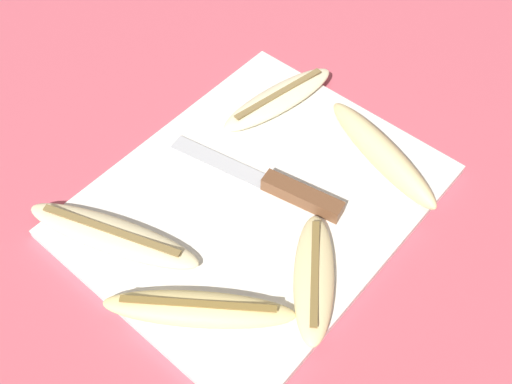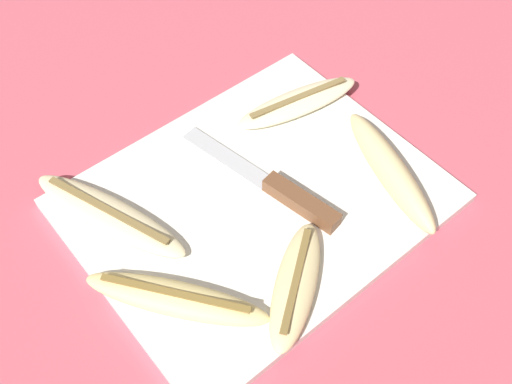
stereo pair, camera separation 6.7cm
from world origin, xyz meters
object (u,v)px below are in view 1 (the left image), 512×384
(knife, at_px, (285,189))
(banana_cream_curved, at_px, (112,235))
(banana_golden_short, at_px, (199,309))
(banana_mellow_near, at_px, (382,153))
(banana_bright_far, at_px, (279,99))
(banana_ripe_center, at_px, (314,277))

(knife, distance_m, banana_cream_curved, 0.20)
(knife, relative_size, banana_golden_short, 1.26)
(banana_golden_short, distance_m, banana_mellow_near, 0.28)
(knife, bearing_deg, banana_cream_curved, 138.73)
(banana_golden_short, xyz_separation_m, banana_cream_curved, (0.00, 0.13, -0.00))
(banana_mellow_near, bearing_deg, banana_bright_far, 90.60)
(banana_bright_far, distance_m, banana_mellow_near, 0.15)
(banana_mellow_near, distance_m, banana_ripe_center, 0.18)
(banana_ripe_center, bearing_deg, banana_cream_curved, 117.10)
(banana_cream_curved, xyz_separation_m, banana_mellow_near, (0.28, -0.16, 0.01))
(banana_bright_far, bearing_deg, knife, -137.45)
(banana_bright_far, bearing_deg, banana_ripe_center, -132.62)
(banana_bright_far, bearing_deg, banana_golden_short, -155.37)
(banana_cream_curved, height_order, banana_mellow_near, banana_mellow_near)
(knife, distance_m, banana_mellow_near, 0.12)
(banana_bright_far, xyz_separation_m, banana_mellow_near, (0.00, -0.15, 0.01))
(knife, bearing_deg, banana_mellow_near, -38.43)
(knife, xyz_separation_m, banana_mellow_near, (0.11, -0.06, 0.01))
(knife, relative_size, banana_cream_curved, 1.08)
(banana_bright_far, xyz_separation_m, banana_cream_curved, (-0.28, 0.00, 0.00))
(knife, distance_m, banana_ripe_center, 0.12)
(banana_golden_short, bearing_deg, knife, 9.95)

